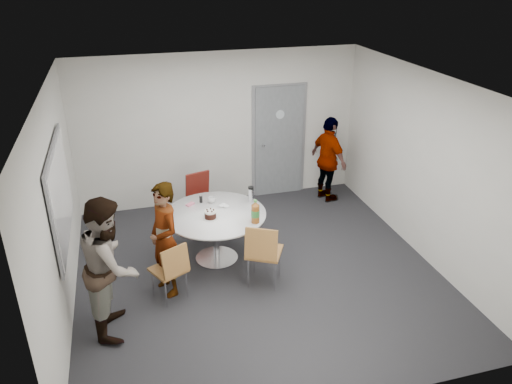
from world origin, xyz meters
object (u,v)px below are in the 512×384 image
object	(u,v)px
chair_near_left	(172,267)
door	(279,142)
person_right	(329,160)
whiteboard	(61,195)
person_main	(165,240)
chair_far	(201,194)
chair_near_right	(263,250)
table	(218,219)
person_left	(111,265)

from	to	relation	value
chair_near_left	door	bearing A→B (deg)	23.25
door	person_right	distance (m)	0.97
whiteboard	person_main	xyz separation A→B (m)	(1.19, -0.29, -0.66)
door	chair_far	size ratio (longest dim) A/B	2.33
chair_near_right	person_main	distance (m)	1.29
table	chair_near_right	bearing A→B (deg)	-62.19
chair_far	chair_near_left	bearing A→B (deg)	54.02
chair_near_left	person_main	bearing A→B (deg)	72.83
chair_far	door	bearing A→B (deg)	-167.87
door	person_main	distance (m)	3.51
chair_near_right	chair_near_left	bearing A→B (deg)	-152.73
door	chair_near_right	xyz separation A→B (m)	(-1.12, -2.82, -0.45)
chair_near_left	chair_far	distance (m)	2.08
person_left	person_right	bearing A→B (deg)	-49.90
chair_near_left	person_right	bearing A→B (deg)	9.16
door	chair_near_right	distance (m)	3.07
whiteboard	person_left	distance (m)	1.14
chair_far	person_right	world-z (taller)	person_right
door	whiteboard	world-z (taller)	door
table	person_right	bearing A→B (deg)	32.09
door	table	world-z (taller)	door
door	chair_far	world-z (taller)	door
person_right	person_left	bearing A→B (deg)	109.54
person_main	person_right	size ratio (longest dim) A/B	1.00
door	person_left	size ratio (longest dim) A/B	1.23
person_main	whiteboard	bearing A→B (deg)	-122.84
chair_far	person_right	distance (m)	2.43
person_main	person_right	xyz separation A→B (m)	(3.15, 2.04, -0.00)
chair_near_right	person_right	xyz separation A→B (m)	(1.90, 2.29, 0.21)
door	chair_near_left	xyz separation A→B (m)	(-2.34, -2.80, -0.52)
chair_near_right	person_main	bearing A→B (deg)	-162.84
chair_far	person_right	bearing A→B (deg)	171.94
whiteboard	person_main	distance (m)	1.39
whiteboard	chair_near_right	size ratio (longest dim) A/B	2.01
table	chair_near_left	distance (m)	1.13
table	whiteboard	bearing A→B (deg)	-171.89
chair_near_left	person_left	distance (m)	0.86
table	person_left	xyz separation A→B (m)	(-1.49, -1.12, 0.20)
table	person_left	size ratio (longest dim) A/B	0.85
person_left	person_right	xyz separation A→B (m)	(3.83, 2.59, -0.08)
whiteboard	chair_near_right	xyz separation A→B (m)	(2.44, -0.54, -0.87)
person_left	person_right	distance (m)	4.62
chair_near_right	chair_far	size ratio (longest dim) A/B	1.04
whiteboard	person_left	xyz separation A→B (m)	(0.51, -0.84, -0.59)
whiteboard	door	bearing A→B (deg)	32.66
table	chair_near_right	xyz separation A→B (m)	(0.43, -0.82, -0.09)
chair_near_right	person_main	world-z (taller)	person_main
chair_near_left	person_right	world-z (taller)	person_right
door	person_right	world-z (taller)	door
chair_near_right	person_right	bearing A→B (deg)	78.43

